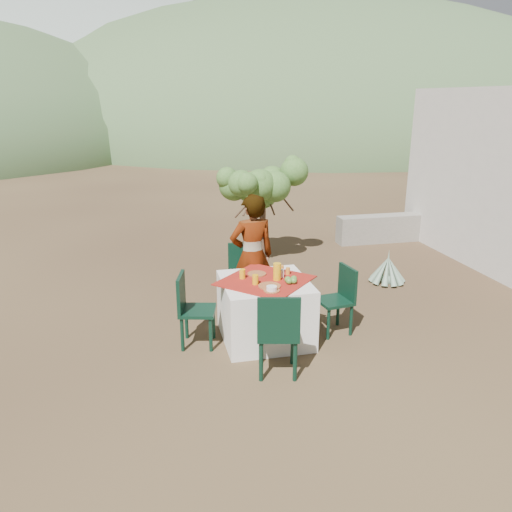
{
  "coord_description": "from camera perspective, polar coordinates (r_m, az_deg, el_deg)",
  "views": [
    {
      "loc": [
        -1.47,
        -5.66,
        2.83
      ],
      "look_at": [
        -0.15,
        0.13,
        0.94
      ],
      "focal_mm": 35.0,
      "sensor_mm": 36.0,
      "label": 1
    }
  ],
  "objects": [
    {
      "name": "ground",
      "position": [
        6.5,
        1.59,
        -8.16
      ],
      "size": [
        160.0,
        160.0,
        0.0
      ],
      "primitive_type": "plane",
      "color": "#352118",
      "rests_on": "ground"
    },
    {
      "name": "table",
      "position": [
        6.07,
        1.04,
        -6.14
      ],
      "size": [
        1.3,
        1.3,
        0.76
      ],
      "color": "white",
      "rests_on": "ground"
    },
    {
      "name": "chair_far",
      "position": [
        6.98,
        -1.57,
        -1.9
      ],
      "size": [
        0.5,
        0.5,
        0.89
      ],
      "rotation": [
        0.0,
        0.0,
        -0.27
      ],
      "color": "black",
      "rests_on": "ground"
    },
    {
      "name": "chair_near",
      "position": [
        5.22,
        2.54,
        -8.57
      ],
      "size": [
        0.52,
        0.52,
        0.94
      ],
      "rotation": [
        0.0,
        0.0,
        2.92
      ],
      "color": "black",
      "rests_on": "ground"
    },
    {
      "name": "chair_left",
      "position": [
        5.92,
        -7.45,
        -5.75
      ],
      "size": [
        0.49,
        0.49,
        0.88
      ],
      "rotation": [
        0.0,
        0.0,
        1.33
      ],
      "color": "black",
      "rests_on": "ground"
    },
    {
      "name": "chair_right",
      "position": [
        6.3,
        9.53,
        -4.57
      ],
      "size": [
        0.45,
        0.45,
        0.85
      ],
      "rotation": [
        0.0,
        0.0,
        4.86
      ],
      "color": "black",
      "rests_on": "ground"
    },
    {
      "name": "person",
      "position": [
        6.58,
        -0.45,
        -0.02
      ],
      "size": [
        0.65,
        0.47,
        1.66
      ],
      "primitive_type": "imported",
      "rotation": [
        0.0,
        0.0,
        3.26
      ],
      "color": "#8C6651",
      "rests_on": "ground"
    },
    {
      "name": "shrub_tree",
      "position": [
        8.79,
        1.05,
        7.56
      ],
      "size": [
        1.39,
        1.36,
        1.63
      ],
      "color": "#4D3426",
      "rests_on": "ground"
    },
    {
      "name": "agave",
      "position": [
        8.2,
        14.8,
        -1.6
      ],
      "size": [
        0.57,
        0.58,
        0.61
      ],
      "rotation": [
        0.0,
        0.0,
        -0.3
      ],
      "color": "gray",
      "rests_on": "ground"
    },
    {
      "name": "stone_wall",
      "position": [
        10.69,
        15.94,
        3.15
      ],
      "size": [
        2.6,
        0.35,
        0.55
      ],
      "primitive_type": "cube",
      "color": "gray",
      "rests_on": "ground"
    },
    {
      "name": "hill_near_right",
      "position": [
        43.88,
        5.21,
        13.88
      ],
      "size": [
        48.0,
        48.0,
        20.0
      ],
      "primitive_type": "ellipsoid",
      "color": "#3F5630",
      "rests_on": "ground"
    },
    {
      "name": "hill_far_center",
      "position": [
        57.78,
        -15.84,
        14.2
      ],
      "size": [
        60.0,
        60.0,
        24.0
      ],
      "primitive_type": "ellipsoid",
      "color": "slate",
      "rests_on": "ground"
    },
    {
      "name": "hill_far_right",
      "position": [
        59.54,
        17.37,
        14.16
      ],
      "size": [
        36.0,
        36.0,
        14.0
      ],
      "primitive_type": "ellipsoid",
      "color": "slate",
      "rests_on": "ground"
    },
    {
      "name": "plate_far",
      "position": [
        6.11,
        0.09,
        -2.06
      ],
      "size": [
        0.23,
        0.23,
        0.01
      ],
      "primitive_type": "cylinder",
      "color": "brown",
      "rests_on": "table"
    },
    {
      "name": "plate_near",
      "position": [
        5.72,
        1.55,
        -3.45
      ],
      "size": [
        0.26,
        0.26,
        0.01
      ],
      "primitive_type": "cylinder",
      "color": "brown",
      "rests_on": "table"
    },
    {
      "name": "glass_far",
      "position": [
        5.96,
        -1.57,
        -2.06
      ],
      "size": [
        0.07,
        0.07,
        0.11
      ],
      "primitive_type": "cylinder",
      "color": "#F1AA0F",
      "rests_on": "table"
    },
    {
      "name": "glass_near",
      "position": [
        5.77,
        -0.07,
        -2.71
      ],
      "size": [
        0.07,
        0.07,
        0.11
      ],
      "primitive_type": "cylinder",
      "color": "#F1AA0F",
      "rests_on": "table"
    },
    {
      "name": "juice_pitcher",
      "position": [
        5.9,
        2.43,
        -1.8
      ],
      "size": [
        0.09,
        0.09,
        0.21
      ],
      "primitive_type": "cylinder",
      "color": "#F1AA0F",
      "rests_on": "table"
    },
    {
      "name": "bowl_plate",
      "position": [
        5.59,
        1.8,
        -3.97
      ],
      "size": [
        0.18,
        0.18,
        0.01
      ],
      "primitive_type": "cylinder",
      "color": "brown",
      "rests_on": "table"
    },
    {
      "name": "white_bowl",
      "position": [
        5.58,
        1.8,
        -3.7
      ],
      "size": [
        0.12,
        0.12,
        0.04
      ],
      "primitive_type": "cylinder",
      "color": "white",
      "rests_on": "bowl_plate"
    },
    {
      "name": "jar_left",
      "position": [
        6.12,
        3.66,
        -1.71
      ],
      "size": [
        0.05,
        0.05,
        0.08
      ],
      "primitive_type": "cylinder",
      "color": "orange",
      "rests_on": "table"
    },
    {
      "name": "jar_right",
      "position": [
        6.18,
        2.94,
        -1.48
      ],
      "size": [
        0.06,
        0.06,
        0.09
      ],
      "primitive_type": "cylinder",
      "color": "orange",
      "rests_on": "table"
    },
    {
      "name": "napkin_holder",
      "position": [
        6.0,
        2.79,
        -2.02
      ],
      "size": [
        0.08,
        0.05,
        0.1
      ],
      "primitive_type": "cube",
      "rotation": [
        0.0,
        0.0,
        0.04
      ],
      "color": "white",
      "rests_on": "table"
    },
    {
      "name": "fruit_cluster",
      "position": [
        5.83,
        4.03,
        -2.75
      ],
      "size": [
        0.15,
        0.14,
        0.08
      ],
      "color": "#4F8430",
      "rests_on": "table"
    }
  ]
}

